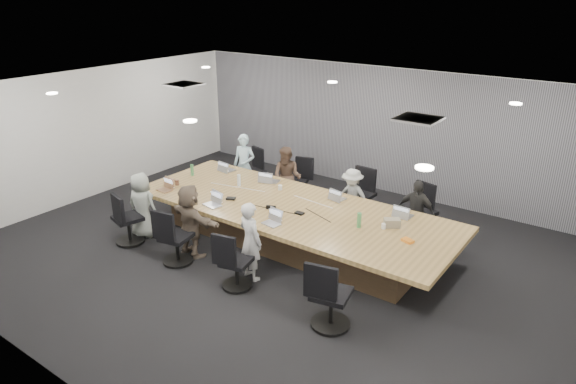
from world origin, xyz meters
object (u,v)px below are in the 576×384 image
Objects in this scene: chair_7 at (331,299)px; person_1 at (287,178)px; bottle_clear at (239,180)px; stapler at (271,207)px; conference_table at (291,223)px; snack_packet at (408,241)px; person_0 at (244,165)px; chair_2 at (360,199)px; person_2 at (352,197)px; person_5 at (190,220)px; bottle_green_left at (192,170)px; bottle_green_right at (359,220)px; canvas_bag at (392,223)px; laptop_2 at (338,198)px; chair_3 at (422,216)px; person_6 at (250,241)px; person_3 at (415,212)px; laptop_0 at (228,170)px; laptop_6 at (271,224)px; laptop_5 at (212,205)px; chair_1 at (296,185)px; chair_5 at (177,241)px; laptop_4 at (164,190)px; laptop_3 at (404,215)px; mug_brown at (177,182)px; person_4 at (142,205)px; chair_0 at (255,175)px.

person_1 is at bearing 122.05° from chair_7.
person_1 is 1.19m from bottle_clear.
stapler is at bearing -77.36° from person_1.
snack_packet reaches higher than conference_table.
conference_table is 4.29× the size of person_0.
person_1 is at bearing 156.74° from snack_packet.
chair_2 is 3.67m from chair_7.
person_2 is 0.89× the size of person_5.
bottle_green_right reaches higher than bottle_green_left.
laptop_2 is at bearing 158.45° from canvas_bag.
chair_2 is 1.31m from chair_3.
person_3 is at bearing -107.55° from person_6.
laptop_6 is at bearing 152.35° from laptop_0.
chair_3 is 4.32× the size of snack_packet.
person_6 reaches higher than bottle_green_right.
person_5 is at bearing -79.25° from laptop_5.
chair_1 is 2.53m from laptop_5.
chair_5 is 0.61× the size of person_6.
person_1 is at bearing 61.16° from laptop_4.
conference_table is 1.45m from person_2.
canvas_bag is at bearing 94.49° from laptop_3.
laptop_3 is (1.31, -0.55, 0.17)m from person_2.
mug_brown is at bearing 85.64° from laptop_0.
mug_brown is at bearing -174.30° from bottle_green_right.
person_4 is at bearing 48.34° from chair_1.
canvas_bag reaches higher than laptop_4.
person_0 is at bearing -106.98° from person_4.
chair_1 is at bearing 123.59° from laptop_6.
chair_3 is 4.52m from chair_5.
chair_0 is 4.84m from snack_packet.
laptop_3 is 4.47m from bottle_green_left.
canvas_bag reaches higher than laptop_5.
person_1 is 1.99m from bottle_green_left.
person_5 is at bearing -35.11° from mug_brown.
bottle_clear is (1.01, 1.03, 0.11)m from laptop_4.
person_6 reaches higher than person_2.
chair_0 is at bearing 160.66° from canvas_bag.
chair_5 is at bearing -134.19° from person_3.
laptop_2 is 1.43m from person_3.
snack_packet is (0.38, 1.63, 0.33)m from chair_7.
chair_5 is 1.84m from mug_brown.
bottle_green_left is at bearing -154.53° from person_2.
chair_5 is 2.85× the size of laptop_4.
chair_3 is 0.62× the size of person_4.
chair_7 is at bearing -88.65° from canvas_bag.
stapler is (-0.71, -1.66, 0.19)m from person_2.
bottle_clear reaches higher than laptop_6.
person_4 is at bearing -133.33° from person_2.
laptop_2 is at bearing -25.86° from person_0.
person_6 is 4.49× the size of laptop_6.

